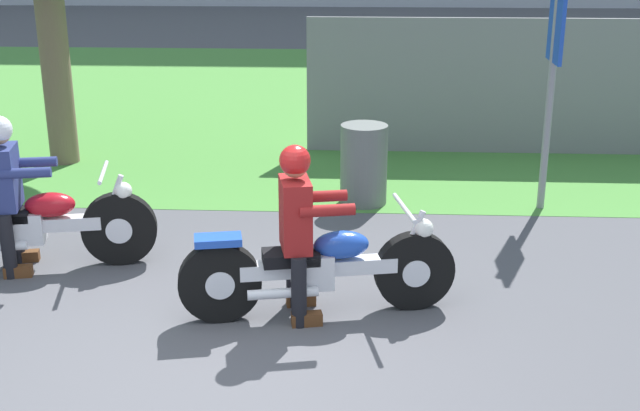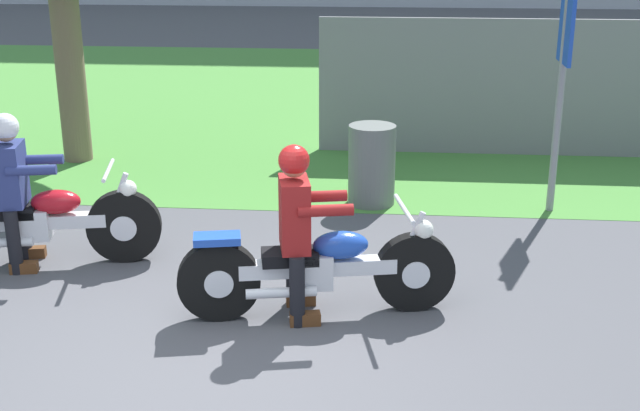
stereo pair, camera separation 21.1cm
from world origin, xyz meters
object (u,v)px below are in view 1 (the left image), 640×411
motorcycle_follow (32,226)px  trash_can (364,165)px  rider_lead (298,219)px  rider_follow (7,182)px  motorcycle_lead (320,268)px  sign_banner (554,50)px

motorcycle_follow → trash_can: 3.57m
rider_lead → trash_can: size_ratio=1.58×
rider_lead → rider_follow: (-2.62, 0.79, 0.01)m
motorcycle_follow → rider_follow: rider_follow is taller
motorcycle_lead → sign_banner: (2.28, 2.73, 1.33)m
motorcycle_lead → motorcycle_follow: (-2.62, 0.79, 0.01)m
motorcycle_lead → motorcycle_follow: bearing=151.6°
motorcycle_lead → trash_can: (0.34, 2.79, 0.05)m
motorcycle_lead → motorcycle_follow: size_ratio=1.00×
motorcycle_lead → sign_banner: sign_banner is taller
rider_lead → motorcycle_lead: bearing=-0.8°
trash_can → sign_banner: 2.33m
rider_follow → sign_banner: sign_banner is taller
motorcycle_lead → rider_follow: size_ratio=1.54×
rider_lead → motorcycle_follow: 2.62m
rider_lead → rider_follow: 2.73m
motorcycle_lead → rider_lead: (-0.17, -0.03, 0.42)m
rider_lead → sign_banner: sign_banner is taller
motorcycle_lead → rider_follow: (-2.78, 0.76, 0.43)m
motorcycle_lead → rider_follow: 2.92m
rider_follow → motorcycle_follow: bearing=-0.8°
rider_follow → trash_can: 3.74m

